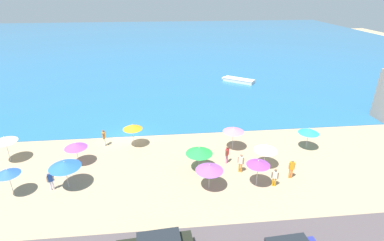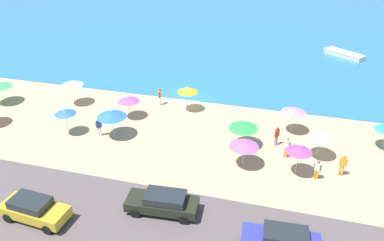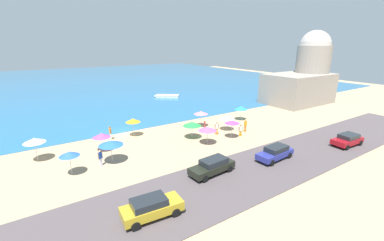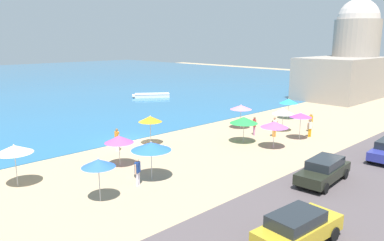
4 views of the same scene
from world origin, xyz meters
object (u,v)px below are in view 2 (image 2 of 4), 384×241
bather_0 (343,164)px  bather_5 (287,146)px  beach_umbrella_9 (65,112)px  bather_1 (277,135)px  beach_umbrella_3 (294,110)px  beach_umbrella_6 (188,90)px  beach_umbrella_5 (299,150)px  beach_umbrella_2 (243,125)px  skiff_nearshore (344,54)px  parked_car_3 (163,202)px  beach_umbrella_4 (128,99)px  beach_umbrella_12 (72,83)px  bather_3 (99,126)px  parked_car_4 (34,209)px  parked_car_0 (282,240)px  beach_umbrella_11 (320,136)px  bather_4 (317,169)px  beach_umbrella_8 (112,114)px  beach_umbrella_7 (244,144)px  bather_2 (160,96)px

bather_0 → bather_5: bearing=161.6°
beach_umbrella_9 → bather_1: (17.54, 2.85, -1.19)m
beach_umbrella_3 → beach_umbrella_6: beach_umbrella_6 is taller
beach_umbrella_6 → beach_umbrella_5: bearing=-36.6°
beach_umbrella_2 → bather_0: beach_umbrella_2 is taller
skiff_nearshore → parked_car_3: bearing=-111.6°
bather_1 → skiff_nearshore: (7.21, 24.39, -0.63)m
beach_umbrella_4 → beach_umbrella_6: 5.60m
bather_5 → beach_umbrella_12: bearing=169.2°
bather_3 → parked_car_4: (0.84, -10.20, -0.11)m
parked_car_0 → bather_3: bearing=151.2°
beach_umbrella_12 → bather_5: (20.88, -3.97, -1.30)m
beach_umbrella_6 → parked_car_0: bearing=-57.2°
beach_umbrella_5 → beach_umbrella_4: bearing=162.1°
beach_umbrella_11 → beach_umbrella_12: size_ratio=0.87×
beach_umbrella_2 → beach_umbrella_3: beach_umbrella_3 is taller
bather_4 → bather_5: (-2.24, 2.24, 0.11)m
beach_umbrella_9 → beach_umbrella_11: (20.78, 1.95, -0.23)m
beach_umbrella_6 → beach_umbrella_8: 7.94m
parked_car_0 → beach_umbrella_3: bearing=89.9°
beach_umbrella_3 → bather_0: bearing=-54.9°
beach_umbrella_7 → bather_2: 12.48m
beach_umbrella_7 → bather_4: bearing=-2.4°
beach_umbrella_3 → beach_umbrella_12: (-21.12, -0.07, 0.17)m
skiff_nearshore → bather_5: bearing=-103.7°
beach_umbrella_6 → beach_umbrella_11: beach_umbrella_6 is taller
parked_car_0 → parked_car_4: size_ratio=1.02×
beach_umbrella_4 → beach_umbrella_8: (0.03, -3.53, 0.23)m
beach_umbrella_8 → beach_umbrella_12: beach_umbrella_12 is taller
beach_umbrella_2 → bather_1: (2.69, 0.89, -1.00)m
beach_umbrella_2 → bather_2: (-9.01, 5.37, -0.94)m
beach_umbrella_12 → bather_1: 20.20m
beach_umbrella_3 → bather_1: bearing=-114.1°
beach_umbrella_3 → skiff_nearshore: 22.82m
bather_0 → bather_4: (-1.77, -0.91, -0.13)m
beach_umbrella_6 → parked_car_0: (9.81, -15.23, -1.37)m
beach_umbrella_3 → parked_car_4: 21.36m
bather_0 → parked_car_0: 9.09m
beach_umbrella_3 → bather_0: beach_umbrella_3 is taller
beach_umbrella_4 → beach_umbrella_9: (-3.97, -4.13, 0.23)m
beach_umbrella_11 → parked_car_3: (-9.64, -9.07, -1.10)m
bather_2 → parked_car_4: bather_2 is taller
beach_umbrella_5 → parked_car_4: bearing=-150.0°
parked_car_3 → beach_umbrella_4: bearing=122.5°
beach_umbrella_12 → bather_2: 8.66m
beach_umbrella_5 → beach_umbrella_12: beach_umbrella_12 is taller
beach_umbrella_7 → bather_4: size_ratio=1.40×
beach_umbrella_7 → bather_0: size_ratio=1.24×
beach_umbrella_5 → bather_5: size_ratio=1.35×
parked_car_3 → beach_umbrella_8: bearing=132.7°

